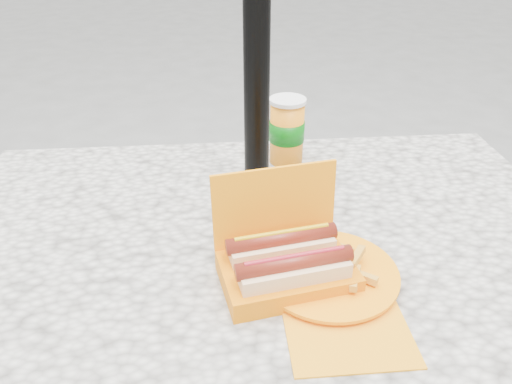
{
  "coord_description": "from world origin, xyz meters",
  "views": [
    {
      "loc": [
        -0.08,
        -0.75,
        1.29
      ],
      "look_at": [
        -0.01,
        0.07,
        0.8
      ],
      "focal_mm": 35.0,
      "sensor_mm": 36.0,
      "label": 1
    }
  ],
  "objects": [
    {
      "name": "picnic_table",
      "position": [
        0.0,
        0.0,
        0.64
      ],
      "size": [
        1.2,
        0.8,
        0.75
      ],
      "color": "beige",
      "rests_on": "ground"
    },
    {
      "name": "soda_cup",
      "position": [
        0.08,
        0.29,
        0.83
      ],
      "size": [
        0.08,
        0.08,
        0.15
      ],
      "rotation": [
        0.0,
        0.0,
        0.43
      ],
      "color": "orange",
      "rests_on": "picnic_table"
    },
    {
      "name": "fries_plate",
      "position": [
        0.09,
        -0.14,
        0.76
      ],
      "size": [
        0.23,
        0.31,
        0.05
      ],
      "rotation": [
        0.0,
        0.0,
        0.33
      ],
      "color": "orange",
      "rests_on": "picnic_table"
    },
    {
      "name": "hotdog_box",
      "position": [
        0.02,
        -0.13,
        0.79
      ],
      "size": [
        0.23,
        0.18,
        0.17
      ],
      "rotation": [
        0.0,
        0.0,
        0.18
      ],
      "color": "orange",
      "rests_on": "picnic_table"
    },
    {
      "name": "umbrella_pole",
      "position": [
        0.0,
        0.16,
        1.1
      ],
      "size": [
        0.05,
        0.05,
        2.2
      ],
      "primitive_type": "cylinder",
      "color": "black",
      "rests_on": "ground"
    }
  ]
}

